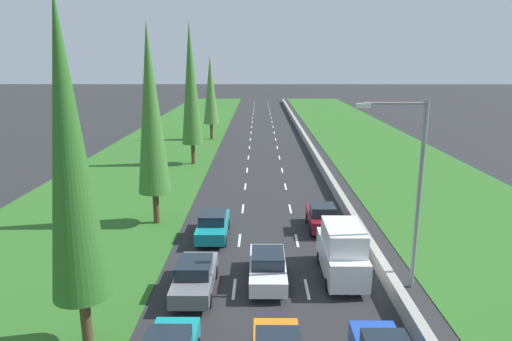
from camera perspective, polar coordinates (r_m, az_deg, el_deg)
name	(u,v)px	position (r m, az deg, el deg)	size (l,w,h in m)	color
ground_plane	(263,143)	(59.59, 0.92, 3.47)	(300.00, 300.00, 0.00)	#28282B
grass_verge_left	(168,143)	(60.79, -11.11, 3.44)	(14.00, 140.00, 0.04)	#2D6623
grass_verge_right	(372,143)	(61.42, 14.45, 3.36)	(14.00, 140.00, 0.04)	#2D6623
median_barrier	(306,140)	(59.84, 6.40, 3.84)	(0.44, 120.00, 0.85)	#9E9B93
lane_markings	(263,143)	(59.59, 0.92, 3.48)	(3.64, 116.00, 0.01)	white
grey_sedan_left_lane	(195,276)	(21.91, -7.75, -13.13)	(1.82, 4.50, 1.64)	slate
white_van_right_lane	(342,251)	(23.23, 10.83, -10.03)	(1.96, 4.90, 2.82)	white
maroon_hatchback_right_lane	(322,217)	(29.47, 8.34, -5.88)	(1.74, 3.90, 1.72)	maroon
teal_sedan_left_lane	(213,225)	(28.06, -5.47, -6.87)	(1.82, 4.50, 1.64)	teal
white_sedan_centre_lane	(268,267)	(22.62, 1.49, -12.10)	(1.82, 4.50, 1.64)	white
poplar_tree_nearest	(69,153)	(16.77, -22.58, 2.04)	(2.13, 2.13, 13.05)	#4C3823
poplar_tree_second	(151,110)	(29.57, -13.18, 7.44)	(2.13, 2.13, 13.08)	#4C3823
poplar_tree_third	(191,84)	(46.91, -8.26, 10.77)	(2.16, 2.16, 14.52)	#4C3823
poplar_tree_fourth	(211,91)	(62.02, -5.77, 10.04)	(2.08, 2.08, 11.28)	#4C3823
street_light_mast	(413,183)	(21.81, 19.22, -1.47)	(3.20, 0.28, 9.00)	gray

